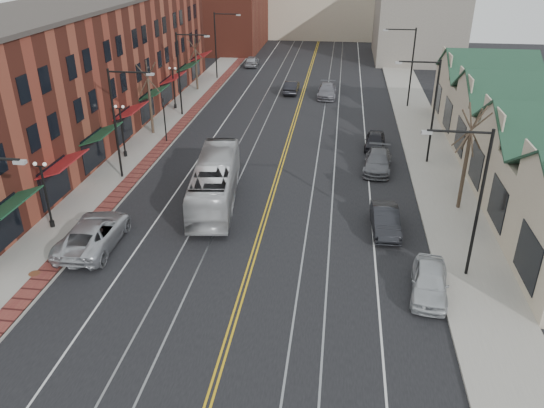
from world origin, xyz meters
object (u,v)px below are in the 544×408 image
(transit_bus, at_px, (215,182))
(parked_car_b, at_px, (385,220))
(parked_car_c, at_px, (378,161))
(parked_car_a, at_px, (430,282))
(parked_car_d, at_px, (375,141))
(parked_suv, at_px, (94,233))

(transit_bus, xyz_separation_m, parked_car_b, (11.13, -2.61, -0.77))
(parked_car_b, height_order, parked_car_c, parked_car_b)
(transit_bus, height_order, parked_car_a, transit_bus)
(parked_car_a, xyz_separation_m, parked_car_c, (-1.80, 15.98, -0.03))
(transit_bus, xyz_separation_m, parked_car_c, (11.13, 7.07, -0.78))
(transit_bus, relative_size, parked_car_d, 2.68)
(parked_car_c, height_order, parked_car_d, parked_car_c)
(parked_suv, height_order, parked_car_d, parked_suv)
(parked_car_c, bearing_deg, parked_car_a, -77.61)
(parked_suv, xyz_separation_m, parked_car_c, (16.80, 13.70, -0.13))
(transit_bus, relative_size, parked_car_b, 2.44)
(transit_bus, bearing_deg, parked_car_b, 159.93)
(transit_bus, xyz_separation_m, parked_car_a, (12.93, -8.91, -0.76))
(parked_car_b, bearing_deg, parked_car_a, -76.28)
(parked_car_a, xyz_separation_m, parked_car_d, (-1.80, 20.85, -0.06))
(parked_car_b, distance_m, parked_car_c, 9.68)
(parked_suv, xyz_separation_m, parked_car_d, (16.80, 18.57, -0.17))
(parked_car_c, bearing_deg, parked_car_b, -84.03)
(parked_suv, xyz_separation_m, parked_car_b, (16.80, 4.02, -0.12))
(parked_car_a, xyz_separation_m, parked_car_b, (-1.80, 6.30, -0.02))
(parked_car_a, distance_m, parked_car_d, 20.93)
(parked_car_a, distance_m, parked_car_b, 6.55)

